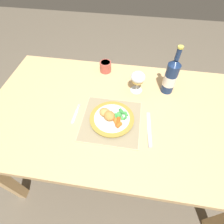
% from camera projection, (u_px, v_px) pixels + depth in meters
% --- Properties ---
extents(ground_plane, '(6.00, 6.00, 0.00)m').
position_uv_depth(ground_plane, '(117.00, 163.00, 1.55)').
color(ground_plane, brown).
extents(dining_table, '(1.51, 0.84, 0.74)m').
position_uv_depth(dining_table, '(120.00, 120.00, 1.04)').
color(dining_table, tan).
rests_on(dining_table, ground).
extents(placemat, '(0.31, 0.30, 0.01)m').
position_uv_depth(placemat, '(111.00, 121.00, 0.92)').
color(placemat, '#CCB789').
rests_on(placemat, dining_table).
extents(dinner_plate, '(0.23, 0.23, 0.02)m').
position_uv_depth(dinner_plate, '(112.00, 119.00, 0.91)').
color(dinner_plate, silver).
rests_on(dinner_plate, placemat).
extents(breaded_croquettes, '(0.11, 0.10, 0.04)m').
position_uv_depth(breaded_croquettes, '(107.00, 114.00, 0.90)').
color(breaded_croquettes, '#B77F3D').
rests_on(breaded_croquettes, dinner_plate).
extents(green_beans_pile, '(0.08, 0.07, 0.01)m').
position_uv_depth(green_beans_pile, '(120.00, 115.00, 0.91)').
color(green_beans_pile, green).
rests_on(green_beans_pile, dinner_plate).
extents(glazed_carrots, '(0.07, 0.07, 0.02)m').
position_uv_depth(glazed_carrots, '(117.00, 121.00, 0.88)').
color(glazed_carrots, '#CC5119').
rests_on(glazed_carrots, dinner_plate).
extents(fork, '(0.02, 0.14, 0.01)m').
position_uv_depth(fork, '(76.00, 115.00, 0.95)').
color(fork, silver).
rests_on(fork, dining_table).
extents(table_knife, '(0.03, 0.21, 0.01)m').
position_uv_depth(table_knife, '(149.00, 132.00, 0.88)').
color(table_knife, silver).
rests_on(table_knife, dining_table).
extents(wine_glass, '(0.08, 0.08, 0.13)m').
position_uv_depth(wine_glass, '(138.00, 78.00, 0.99)').
color(wine_glass, silver).
rests_on(wine_glass, dining_table).
extents(bottle, '(0.07, 0.07, 0.30)m').
position_uv_depth(bottle, '(171.00, 76.00, 0.98)').
color(bottle, navy).
rests_on(bottle, dining_table).
extents(drinking_cup, '(0.07, 0.07, 0.07)m').
position_uv_depth(drinking_cup, '(106.00, 66.00, 1.16)').
color(drinking_cup, '#B24C42').
rests_on(drinking_cup, dining_table).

